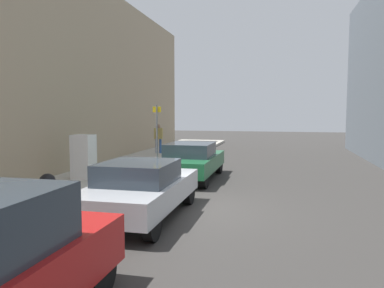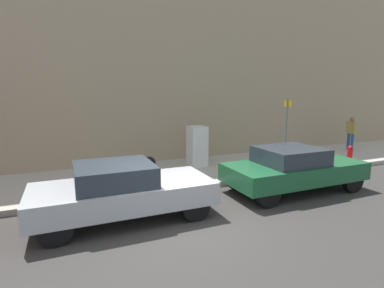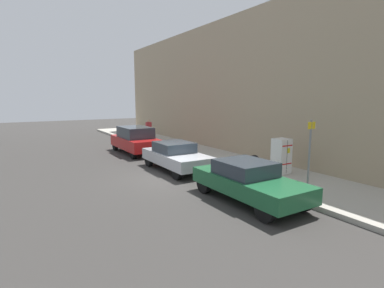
% 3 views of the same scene
% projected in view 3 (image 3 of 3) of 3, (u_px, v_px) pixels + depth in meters
% --- Properties ---
extents(ground_plane, '(80.00, 80.00, 0.00)m').
position_uv_depth(ground_plane, '(172.00, 177.00, 13.85)').
color(ground_plane, '#383533').
extents(sidewalk_slab, '(3.79, 44.00, 0.17)m').
position_uv_depth(sidewalk_slab, '(238.00, 165.00, 15.87)').
color(sidewalk_slab, '#B2ADA0').
rests_on(sidewalk_slab, ground).
extents(building_facade_near, '(2.36, 39.60, 8.63)m').
position_uv_depth(building_facade_near, '(282.00, 85.00, 16.81)').
color(building_facade_near, tan).
rests_on(building_facade_near, ground).
extents(discarded_refrigerator, '(0.72, 0.67, 1.61)m').
position_uv_depth(discarded_refrigerator, '(281.00, 156.00, 13.80)').
color(discarded_refrigerator, white).
rests_on(discarded_refrigerator, sidewalk_slab).
extents(manhole_cover, '(0.70, 0.70, 0.02)m').
position_uv_depth(manhole_cover, '(226.00, 168.00, 14.92)').
color(manhole_cover, '#47443F').
rests_on(manhole_cover, sidewalk_slab).
extents(street_sign_post, '(0.36, 0.07, 2.72)m').
position_uv_depth(street_sign_post, '(309.00, 154.00, 10.34)').
color(street_sign_post, slate).
rests_on(street_sign_post, sidewalk_slab).
extents(trash_bag, '(0.51, 0.51, 0.51)m').
position_uv_depth(trash_bag, '(254.00, 160.00, 15.61)').
color(trash_bag, black).
rests_on(trash_bag, sidewalk_slab).
extents(pedestrian_standing_near, '(0.47, 0.22, 1.64)m').
position_uv_depth(pedestrian_standing_near, '(149.00, 128.00, 25.37)').
color(pedestrian_standing_near, '#B73338').
rests_on(pedestrian_standing_near, sidewalk_slab).
extents(parked_suv_red, '(1.95, 4.70, 1.74)m').
position_uv_depth(parked_suv_red, '(136.00, 140.00, 19.75)').
color(parked_suv_red, red).
rests_on(parked_suv_red, ground).
extents(parked_sedan_silver, '(1.88, 4.36, 1.41)m').
position_uv_depth(parked_sedan_silver, '(176.00, 156.00, 15.06)').
color(parked_sedan_silver, silver).
rests_on(parked_sedan_silver, ground).
extents(parked_sedan_green, '(1.90, 4.47, 1.42)m').
position_uv_depth(parked_sedan_green, '(248.00, 180.00, 10.54)').
color(parked_sedan_green, '#1E6038').
rests_on(parked_sedan_green, ground).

